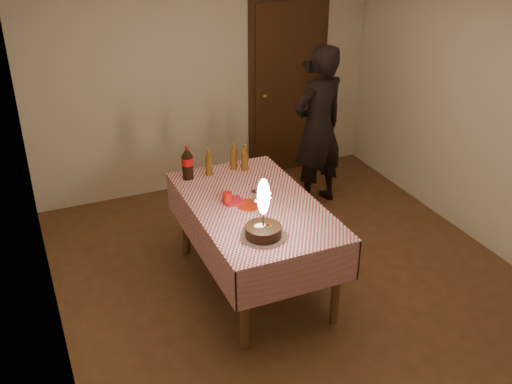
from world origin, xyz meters
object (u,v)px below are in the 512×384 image
cola_bottle (187,163)px  amber_bottle_right (245,158)px  red_plate (250,205)px  amber_bottle_left (209,163)px  clear_cup (256,196)px  red_cup (227,198)px  birthday_cake (263,223)px  amber_bottle_mid (234,157)px  dining_table (254,215)px  photographer (318,127)px

cola_bottle → amber_bottle_right: size_ratio=1.25×
red_plate → amber_bottle_left: size_ratio=0.86×
red_plate → cola_bottle: size_ratio=0.69×
cola_bottle → red_plate: bearing=-65.8°
clear_cup → amber_bottle_right: bearing=75.8°
red_cup → amber_bottle_right: size_ratio=0.39×
red_plate → amber_bottle_right: 0.71m
red_cup → cola_bottle: size_ratio=0.31×
red_plate → amber_bottle_left: (-0.11, 0.69, 0.11)m
birthday_cake → amber_bottle_mid: (0.24, 1.22, 0.00)m
red_plate → amber_bottle_left: 0.71m
birthday_cake → cola_bottle: (-0.21, 1.19, 0.04)m
dining_table → cola_bottle: 0.81m
birthday_cake → amber_bottle_left: birthday_cake is taller
photographer → red_cup: bearing=-143.2°
red_cup → photographer: (1.45, 1.09, 0.02)m
red_cup → amber_bottle_left: 0.60m
clear_cup → cola_bottle: bearing=121.0°
amber_bottle_left → amber_bottle_right: bearing=-4.8°
clear_cup → photographer: size_ratio=0.05×
photographer → red_plate: bearing=-137.4°
red_cup → clear_cup: (0.23, -0.05, -0.01)m
birthday_cake → clear_cup: 0.58m
dining_table → amber_bottle_left: 0.73m
amber_bottle_right → photographer: 1.19m
amber_bottle_mid → red_plate: bearing=-101.2°
birthday_cake → amber_bottle_mid: bearing=78.7°
red_cup → cola_bottle: (-0.15, 0.59, 0.10)m
clear_cup → amber_bottle_right: (0.15, 0.61, 0.07)m
red_plate → cola_bottle: cola_bottle is taller
amber_bottle_right → amber_bottle_mid: (-0.09, 0.06, 0.00)m
cola_bottle → clear_cup: bearing=-59.0°
clear_cup → amber_bottle_left: bearing=106.2°
amber_bottle_mid → red_cup: bearing=-116.0°
amber_bottle_right → clear_cup: bearing=-104.2°
amber_bottle_mid → clear_cup: bearing=-95.8°
birthday_cake → amber_bottle_left: 1.19m
birthday_cake → amber_bottle_mid: size_ratio=1.90×
clear_cup → amber_bottle_left: (-0.19, 0.64, 0.07)m
clear_cup → amber_bottle_right: size_ratio=0.35×
red_cup → photographer: 1.81m
clear_cup → dining_table: bearing=-132.2°
red_plate → cola_bottle: (-0.31, 0.70, 0.15)m
red_cup → cola_bottle: bearing=104.5°
amber_bottle_left → red_cup: bearing=-94.7°
birthday_cake → red_plate: birthday_cake is taller
red_plate → amber_bottle_mid: (0.14, 0.72, 0.11)m
clear_cup → photographer: (1.22, 1.14, 0.03)m
amber_bottle_right → amber_bottle_mid: size_ratio=1.00×
red_plate → dining_table: bearing=22.4°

